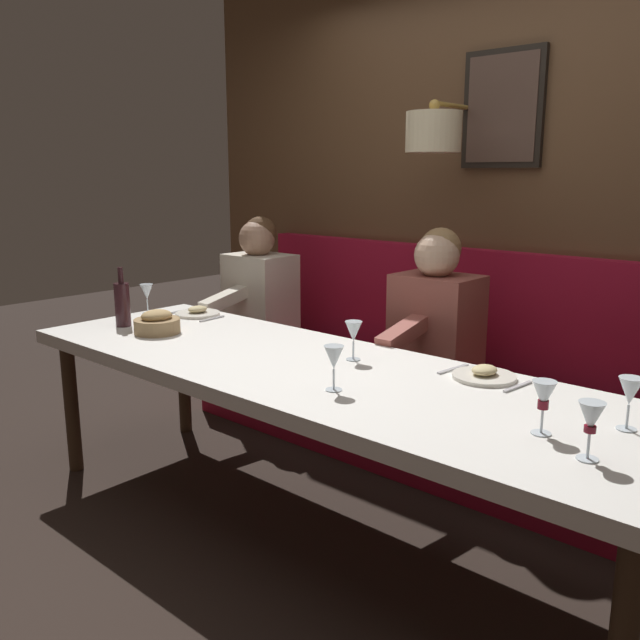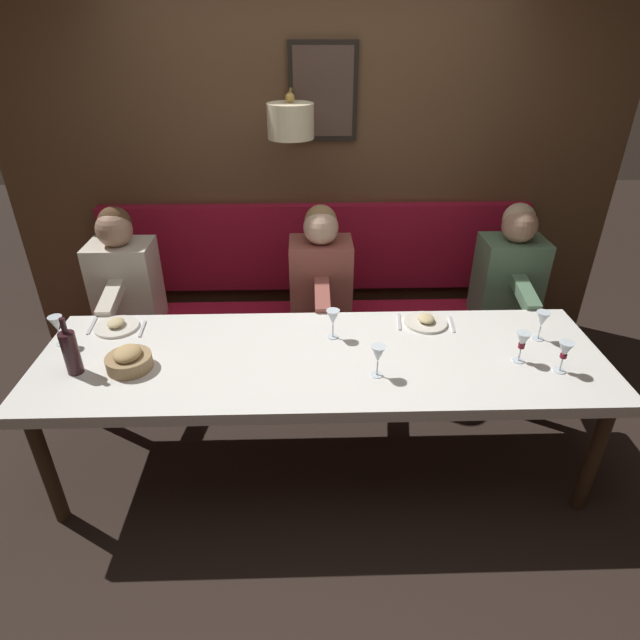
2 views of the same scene
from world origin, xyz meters
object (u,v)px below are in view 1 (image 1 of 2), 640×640
(wine_glass_3, at_px, (147,293))
(wine_glass_4, at_px, (630,393))
(wine_bottle, at_px, (122,304))
(diner_near, at_px, (436,314))
(dining_table, at_px, (313,380))
(bread_bowl, at_px, (157,323))
(wine_glass_1, at_px, (544,397))
(wine_glass_2, at_px, (354,332))
(wine_glass_5, at_px, (591,419))
(diner_middle, at_px, (259,286))
(wine_glass_0, at_px, (334,359))

(wine_glass_3, relative_size, wine_glass_4, 1.00)
(wine_glass_4, relative_size, wine_bottle, 0.55)
(diner_near, bearing_deg, dining_table, 178.56)
(wine_bottle, xyz_separation_m, bread_bowl, (0.03, -0.25, -0.07))
(wine_glass_1, xyz_separation_m, wine_glass_3, (0.23, 2.35, 0.00))
(wine_glass_1, bearing_deg, wine_glass_2, 74.59)
(wine_glass_5, bearing_deg, dining_table, 81.71)
(diner_middle, height_order, bread_bowl, diner_middle)
(wine_glass_2, relative_size, wine_glass_3, 1.00)
(dining_table, bearing_deg, diner_middle, 54.72)
(wine_glass_0, xyz_separation_m, wine_bottle, (0.07, 1.45, -0.00))
(diner_middle, relative_size, wine_bottle, 2.64)
(wine_glass_4, height_order, wine_bottle, wine_bottle)
(wine_glass_4, bearing_deg, wine_glass_2, 87.41)
(wine_glass_0, height_order, wine_glass_5, same)
(wine_glass_2, height_order, wine_bottle, wine_bottle)
(bread_bowl, bearing_deg, diner_middle, 17.51)
(dining_table, height_order, wine_glass_4, wine_glass_4)
(wine_glass_2, bearing_deg, wine_bottle, 102.79)
(diner_middle, distance_m, wine_glass_5, 2.62)
(wine_glass_0, xyz_separation_m, wine_glass_4, (0.30, -0.90, 0.00))
(dining_table, xyz_separation_m, wine_glass_1, (-0.08, -0.98, 0.17))
(wine_glass_0, bearing_deg, bread_bowl, 85.54)
(wine_glass_0, bearing_deg, dining_table, 55.73)
(dining_table, xyz_separation_m, diner_middle, (0.88, 1.25, 0.13))
(wine_glass_2, xyz_separation_m, bread_bowl, (-0.26, 1.01, -0.07))
(diner_near, relative_size, bread_bowl, 3.60)
(wine_glass_1, relative_size, wine_glass_2, 1.00)
(wine_glass_2, bearing_deg, dining_table, 159.71)
(wine_glass_2, height_order, wine_glass_3, same)
(wine_glass_5, height_order, bread_bowl, wine_glass_5)
(diner_middle, relative_size, wine_glass_0, 4.82)
(wine_glass_2, xyz_separation_m, wine_glass_5, (-0.34, -1.09, -0.00))
(wine_glass_0, bearing_deg, diner_middle, 54.89)
(diner_middle, bearing_deg, wine_glass_2, -118.26)
(wine_glass_1, bearing_deg, diner_near, 45.08)
(dining_table, xyz_separation_m, wine_glass_0, (-0.18, -0.26, 0.18))
(diner_near, bearing_deg, wine_glass_1, -134.92)
(wine_glass_2, height_order, wine_glass_5, same)
(wine_glass_5, distance_m, bread_bowl, 2.10)
(diner_near, distance_m, wine_glass_2, 0.71)
(dining_table, relative_size, diner_middle, 3.64)
(dining_table, relative_size, bread_bowl, 13.07)
(wine_glass_5, relative_size, bread_bowl, 0.75)
(diner_near, distance_m, diner_middle, 1.27)
(diner_near, bearing_deg, wine_glass_3, 117.81)
(dining_table, bearing_deg, bread_bowl, 95.05)
(diner_near, height_order, wine_glass_3, diner_near)
(wine_glass_2, xyz_separation_m, wine_glass_4, (-0.05, -1.10, 0.00))
(wine_bottle, height_order, bread_bowl, wine_bottle)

